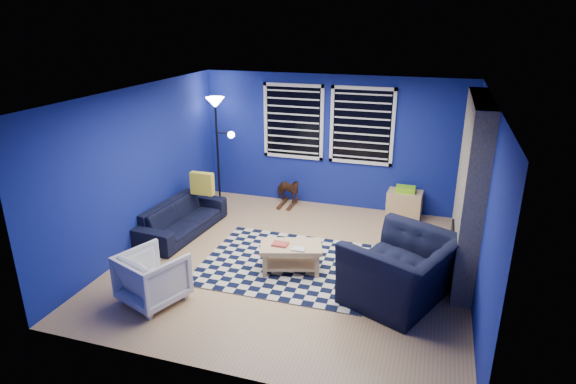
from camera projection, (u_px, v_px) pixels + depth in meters
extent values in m
plane|color=tan|center=(293.00, 262.00, 7.21)|extent=(5.00, 5.00, 0.00)
plane|color=white|center=(294.00, 94.00, 6.35)|extent=(5.00, 5.00, 0.00)
plane|color=navy|center=(332.00, 142.00, 9.02)|extent=(5.00, 0.00, 5.00)
plane|color=navy|center=(140.00, 168.00, 7.49)|extent=(0.00, 5.00, 5.00)
plane|color=navy|center=(482.00, 203.00, 6.07)|extent=(0.00, 5.00, 5.00)
cube|color=gray|center=(470.00, 189.00, 6.56)|extent=(0.26, 2.00, 2.50)
cube|color=black|center=(451.00, 247.00, 6.91)|extent=(0.04, 0.70, 0.60)
cube|color=gray|center=(440.00, 265.00, 7.05)|extent=(0.50, 1.20, 0.08)
cube|color=black|center=(294.00, 121.00, 9.09)|extent=(1.05, 0.02, 1.30)
cube|color=white|center=(294.00, 85.00, 8.85)|extent=(1.17, 0.05, 0.06)
cube|color=white|center=(293.00, 156.00, 9.32)|extent=(1.17, 0.05, 0.06)
cube|color=black|center=(362.00, 126.00, 8.72)|extent=(1.05, 0.02, 1.30)
cube|color=white|center=(364.00, 88.00, 8.48)|extent=(1.17, 0.05, 0.06)
cube|color=white|center=(360.00, 162.00, 8.95)|extent=(1.17, 0.05, 0.06)
cube|color=black|center=(473.00, 152.00, 7.83)|extent=(0.06, 1.00, 0.58)
cube|color=black|center=(470.00, 151.00, 7.84)|extent=(0.01, 0.92, 0.50)
cube|color=black|center=(289.00, 264.00, 7.15)|extent=(2.50, 2.00, 0.02)
imported|color=black|center=(182.00, 218.00, 8.11)|extent=(1.89, 0.87, 0.54)
imported|color=black|center=(401.00, 270.00, 6.12)|extent=(1.69, 1.61, 0.87)
imported|color=gray|center=(153.00, 277.00, 6.14)|extent=(0.94, 0.95, 0.68)
imported|color=#412715|center=(288.00, 190.00, 9.31)|extent=(0.42, 0.62, 0.48)
cube|color=#DFBB7D|center=(291.00, 247.00, 6.84)|extent=(0.98, 0.73, 0.06)
cube|color=#DFBB7D|center=(291.00, 264.00, 6.93)|extent=(0.88, 0.64, 0.03)
cube|color=#B23D33|center=(280.00, 244.00, 6.82)|extent=(0.26, 0.22, 0.03)
cube|color=silver|center=(298.00, 249.00, 6.68)|extent=(0.21, 0.18, 0.03)
cube|color=#DFBB7D|center=(262.00, 262.00, 6.84)|extent=(0.07, 0.07, 0.35)
cube|color=#DFBB7D|center=(312.00, 270.00, 6.63)|extent=(0.07, 0.07, 0.35)
cube|color=#DFBB7D|center=(271.00, 250.00, 7.19)|extent=(0.07, 0.07, 0.35)
cube|color=#DFBB7D|center=(319.00, 257.00, 6.98)|extent=(0.07, 0.07, 0.35)
cube|color=#DFBB7D|center=(404.00, 205.00, 8.73)|extent=(0.63, 0.43, 0.51)
cube|color=black|center=(404.00, 205.00, 8.73)|extent=(0.54, 0.39, 0.40)
cube|color=#82DA19|center=(406.00, 189.00, 8.63)|extent=(0.35, 0.28, 0.09)
cylinder|color=black|center=(220.00, 200.00, 9.64)|extent=(0.26, 0.26, 0.03)
cylinder|color=black|center=(218.00, 154.00, 9.31)|extent=(0.04, 0.04, 1.91)
cone|color=white|center=(215.00, 103.00, 8.97)|extent=(0.34, 0.34, 0.19)
sphere|color=white|center=(231.00, 135.00, 9.03)|extent=(0.13, 0.13, 0.13)
cube|color=gold|center=(202.00, 184.00, 8.37)|extent=(0.42, 0.13, 0.39)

